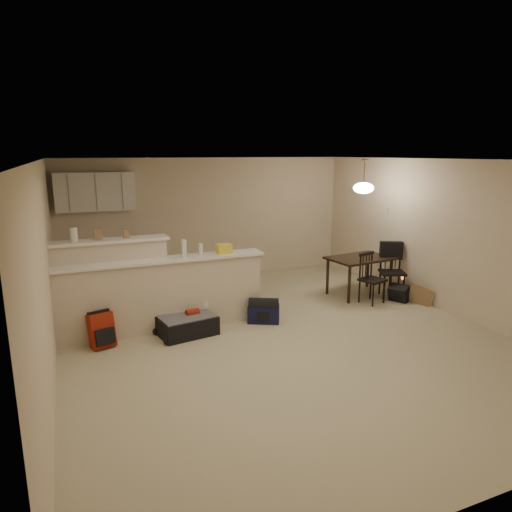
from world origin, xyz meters
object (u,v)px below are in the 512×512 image
pendant_lamp (364,188)px  black_daypack (399,294)px  dining_chair_far (392,271)px  navy_duffel (264,314)px  dining_table (360,262)px  red_backpack (101,330)px  suitcase (187,326)px  dining_chair_near (373,278)px

pendant_lamp → black_daypack: size_ratio=1.94×
pendant_lamp → dining_chair_far: (0.47, -0.35, -1.50)m
pendant_lamp → navy_duffel: 2.95m
dining_table → red_backpack: (-4.62, -0.62, -0.39)m
pendant_lamp → suitcase: pendant_lamp is taller
pendant_lamp → black_daypack: (0.43, -0.62, -1.85)m
dining_chair_near → dining_chair_far: dining_chair_far is taller
dining_table → navy_duffel: size_ratio=2.52×
navy_duffel → black_daypack: bearing=27.2°
dining_chair_far → red_backpack: dining_chair_far is taller
dining_chair_near → navy_duffel: size_ratio=1.83×
navy_duffel → black_daypack: 2.64m
dining_chair_far → black_daypack: size_ratio=3.07×
dining_chair_far → red_backpack: (-5.09, -0.27, -0.25)m
dining_chair_near → red_backpack: dining_chair_near is taller
pendant_lamp → red_backpack: size_ratio=1.31×
dining_table → red_backpack: dining_table is taller
navy_duffel → black_daypack: (2.64, 0.00, 0.01)m
dining_chair_far → dining_table: bearing=168.4°
pendant_lamp → dining_table: bearing=-26.6°
suitcase → navy_duffel: bearing=-7.5°
dining_table → pendant_lamp: 1.36m
navy_duffel → black_daypack: black_daypack is taller
dining_table → dining_chair_near: dining_chair_near is taller
dining_table → navy_duffel: 2.35m
pendant_lamp → dining_chair_near: (-0.07, -0.50, -1.55)m
dining_chair_near → dining_table: bearing=65.8°
black_daypack → red_backpack: bearing=63.4°
suitcase → black_daypack: 3.87m
pendant_lamp → black_daypack: 2.00m
dining_table → pendant_lamp: bearing=147.0°
pendant_lamp → dining_chair_near: bearing=-98.3°
dining_chair_near → red_backpack: (-4.55, -0.12, -0.21)m
dining_table → dining_chair_near: bearing=-104.8°
pendant_lamp → suitcase: 3.96m
navy_duffel → dining_table: bearing=42.9°
navy_duffel → pendant_lamp: bearing=42.9°
pendant_lamp → dining_chair_far: pendant_lamp is taller
dining_chair_far → red_backpack: bearing=-152.3°
dining_chair_near → dining_chair_far: 0.57m
dining_chair_near → pendant_lamp: bearing=65.8°
dining_table → black_daypack: dining_table is taller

